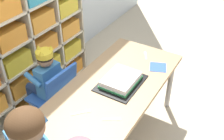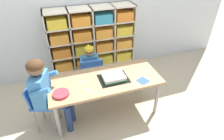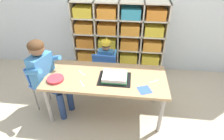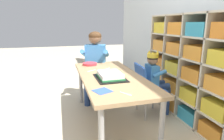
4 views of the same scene
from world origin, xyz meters
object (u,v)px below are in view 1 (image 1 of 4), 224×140
(classroom_chair_blue, at_px, (56,93))
(birthday_cake_on_tray, at_px, (121,81))
(fork_near_child_seat, at_px, (145,55))
(child_with_crown, at_px, (45,77))
(fork_by_napkin, at_px, (82,112))
(activity_table, at_px, (109,95))
(fork_at_table_front_edge, at_px, (113,119))

(classroom_chair_blue, relative_size, birthday_cake_on_tray, 1.71)
(fork_near_child_seat, bearing_deg, classroom_chair_blue, -68.24)
(classroom_chair_blue, distance_m, birthday_cake_on_tray, 0.60)
(classroom_chair_blue, xyz_separation_m, child_with_crown, (0.01, 0.11, 0.13))
(fork_by_napkin, relative_size, fork_near_child_seat, 0.96)
(activity_table, bearing_deg, birthday_cake_on_tray, -17.63)
(classroom_chair_blue, distance_m, child_with_crown, 0.17)
(birthday_cake_on_tray, distance_m, fork_at_table_front_edge, 0.40)
(birthday_cake_on_tray, relative_size, fork_near_child_seat, 3.46)
(activity_table, xyz_separation_m, fork_near_child_seat, (0.59, -0.03, 0.06))
(fork_at_table_front_edge, bearing_deg, classroom_chair_blue, -47.18)
(activity_table, bearing_deg, fork_at_table_front_edge, -144.78)
(birthday_cake_on_tray, xyz_separation_m, fork_near_child_seat, (0.48, 0.01, -0.03))
(birthday_cake_on_tray, xyz_separation_m, fork_by_napkin, (-0.42, 0.07, -0.03))
(child_with_crown, height_order, fork_by_napkin, child_with_crown)
(birthday_cake_on_tray, height_order, fork_by_napkin, birthday_cake_on_tray)
(fork_near_child_seat, bearing_deg, fork_by_napkin, -34.52)
(fork_near_child_seat, bearing_deg, activity_table, -33.11)
(child_with_crown, height_order, fork_near_child_seat, child_with_crown)
(child_with_crown, xyz_separation_m, fork_by_napkin, (-0.24, -0.57, 0.07))
(fork_by_napkin, bearing_deg, activity_table, -145.06)
(activity_table, height_order, fork_near_child_seat, fork_near_child_seat)
(activity_table, relative_size, fork_near_child_seat, 13.27)
(activity_table, xyz_separation_m, fork_at_table_front_edge, (-0.25, -0.18, 0.06))
(fork_at_table_front_edge, bearing_deg, fork_near_child_seat, -112.40)
(classroom_chair_blue, bearing_deg, activity_table, 102.57)
(classroom_chair_blue, xyz_separation_m, birthday_cake_on_tray, (0.19, -0.53, 0.22))
(birthday_cake_on_tray, height_order, fork_near_child_seat, birthday_cake_on_tray)
(activity_table, bearing_deg, fork_near_child_seat, -2.74)
(activity_table, height_order, fork_by_napkin, fork_by_napkin)
(fork_by_napkin, bearing_deg, child_with_crown, -70.82)
(classroom_chair_blue, xyz_separation_m, fork_by_napkin, (-0.23, -0.46, 0.19))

